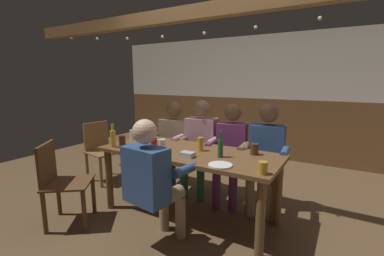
{
  "coord_description": "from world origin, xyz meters",
  "views": [
    {
      "loc": [
        1.45,
        -2.45,
        1.52
      ],
      "look_at": [
        0.0,
        -0.01,
        1.0
      ],
      "focal_mm": 24.7,
      "sensor_mm": 36.0,
      "label": 1
    }
  ],
  "objects_px": {
    "person_2": "(231,148)",
    "table_candle": "(158,143)",
    "person_3": "(266,152)",
    "person_4": "(152,178)",
    "plate_0": "(220,165)",
    "pint_glass_3": "(133,135)",
    "bottle_0": "(113,138)",
    "pint_glass_1": "(200,144)",
    "dining_table": "(188,160)",
    "pint_glass_0": "(162,146)",
    "person_0": "(172,140)",
    "bottle_1": "(220,148)",
    "chair_empty_near_right": "(60,181)",
    "pint_glass_5": "(263,168)",
    "pint_glass_4": "(254,149)",
    "condiment_caddy": "(187,154)",
    "chair_empty_near_left": "(101,149)",
    "plate_1": "(156,141)",
    "bottle_2": "(154,144)",
    "pint_glass_2": "(122,140)",
    "person_1": "(200,142)"
  },
  "relations": [
    {
      "from": "pint_glass_4",
      "to": "chair_empty_near_right",
      "type": "bearing_deg",
      "value": -149.01
    },
    {
      "from": "person_2",
      "to": "bottle_2",
      "type": "distance_m",
      "value": 1.02
    },
    {
      "from": "pint_glass_5",
      "to": "pint_glass_3",
      "type": "bearing_deg",
      "value": 167.45
    },
    {
      "from": "table_candle",
      "to": "condiment_caddy",
      "type": "relative_size",
      "value": 0.57
    },
    {
      "from": "person_0",
      "to": "bottle_0",
      "type": "relative_size",
      "value": 4.53
    },
    {
      "from": "condiment_caddy",
      "to": "pint_glass_5",
      "type": "xyz_separation_m",
      "value": [
        0.78,
        -0.1,
        0.03
      ]
    },
    {
      "from": "person_4",
      "to": "person_0",
      "type": "bearing_deg",
      "value": 124.85
    },
    {
      "from": "person_0",
      "to": "pint_glass_2",
      "type": "bearing_deg",
      "value": 69.12
    },
    {
      "from": "person_2",
      "to": "pint_glass_4",
      "type": "bearing_deg",
      "value": 126.18
    },
    {
      "from": "bottle_2",
      "to": "pint_glass_3",
      "type": "distance_m",
      "value": 0.7
    },
    {
      "from": "pint_glass_0",
      "to": "pint_glass_5",
      "type": "bearing_deg",
      "value": -4.86
    },
    {
      "from": "pint_glass_4",
      "to": "pint_glass_5",
      "type": "xyz_separation_m",
      "value": [
        0.23,
        -0.52,
        -0.0
      ]
    },
    {
      "from": "pint_glass_1",
      "to": "pint_glass_3",
      "type": "xyz_separation_m",
      "value": [
        -1.0,
        0.03,
        -0.01
      ]
    },
    {
      "from": "person_1",
      "to": "plate_0",
      "type": "height_order",
      "value": "person_1"
    },
    {
      "from": "dining_table",
      "to": "table_candle",
      "type": "relative_size",
      "value": 24.56
    },
    {
      "from": "plate_1",
      "to": "bottle_2",
      "type": "relative_size",
      "value": 0.84
    },
    {
      "from": "table_candle",
      "to": "chair_empty_near_right",
      "type": "bearing_deg",
      "value": -129.81
    },
    {
      "from": "bottle_2",
      "to": "pint_glass_1",
      "type": "bearing_deg",
      "value": 37.53
    },
    {
      "from": "chair_empty_near_left",
      "to": "pint_glass_5",
      "type": "xyz_separation_m",
      "value": [
        2.61,
        -0.57,
        0.34
      ]
    },
    {
      "from": "condiment_caddy",
      "to": "plate_0",
      "type": "height_order",
      "value": "condiment_caddy"
    },
    {
      "from": "person_2",
      "to": "pint_glass_5",
      "type": "bearing_deg",
      "value": 115.38
    },
    {
      "from": "condiment_caddy",
      "to": "bottle_2",
      "type": "bearing_deg",
      "value": -174.62
    },
    {
      "from": "person_2",
      "to": "pint_glass_5",
      "type": "relative_size",
      "value": 11.57
    },
    {
      "from": "person_2",
      "to": "table_candle",
      "type": "bearing_deg",
      "value": 35.43
    },
    {
      "from": "chair_empty_near_left",
      "to": "pint_glass_4",
      "type": "height_order",
      "value": "chair_empty_near_left"
    },
    {
      "from": "person_4",
      "to": "pint_glass_5",
      "type": "xyz_separation_m",
      "value": [
        0.89,
        0.33,
        0.15
      ]
    },
    {
      "from": "person_2",
      "to": "pint_glass_5",
      "type": "distance_m",
      "value": 1.15
    },
    {
      "from": "chair_empty_near_right",
      "to": "pint_glass_5",
      "type": "xyz_separation_m",
      "value": [
        1.96,
        0.52,
        0.34
      ]
    },
    {
      "from": "person_3",
      "to": "person_4",
      "type": "height_order",
      "value": "person_3"
    },
    {
      "from": "dining_table",
      "to": "pint_glass_0",
      "type": "distance_m",
      "value": 0.34
    },
    {
      "from": "person_0",
      "to": "pint_glass_5",
      "type": "xyz_separation_m",
      "value": [
        1.54,
        -0.93,
        0.14
      ]
    },
    {
      "from": "dining_table",
      "to": "plate_1",
      "type": "height_order",
      "value": "plate_1"
    },
    {
      "from": "bottle_0",
      "to": "pint_glass_1",
      "type": "xyz_separation_m",
      "value": [
        0.93,
        0.37,
        -0.03
      ]
    },
    {
      "from": "table_candle",
      "to": "person_1",
      "type": "bearing_deg",
      "value": 74.08
    },
    {
      "from": "dining_table",
      "to": "pint_glass_1",
      "type": "bearing_deg",
      "value": 30.19
    },
    {
      "from": "chair_empty_near_right",
      "to": "pint_glass_1",
      "type": "height_order",
      "value": "pint_glass_1"
    },
    {
      "from": "chair_empty_near_right",
      "to": "dining_table",
      "type": "bearing_deg",
      "value": 90.0
    },
    {
      "from": "pint_glass_4",
      "to": "pint_glass_0",
      "type": "bearing_deg",
      "value": -153.52
    },
    {
      "from": "condiment_caddy",
      "to": "pint_glass_5",
      "type": "bearing_deg",
      "value": -7.3
    },
    {
      "from": "person_4",
      "to": "plate_0",
      "type": "relative_size",
      "value": 5.5
    },
    {
      "from": "plate_0",
      "to": "pint_glass_3",
      "type": "xyz_separation_m",
      "value": [
        -1.41,
        0.39,
        0.06
      ]
    },
    {
      "from": "person_4",
      "to": "pint_glass_3",
      "type": "height_order",
      "value": "person_4"
    },
    {
      "from": "condiment_caddy",
      "to": "pint_glass_3",
      "type": "bearing_deg",
      "value": 163.49
    },
    {
      "from": "person_0",
      "to": "bottle_1",
      "type": "height_order",
      "value": "person_0"
    },
    {
      "from": "condiment_caddy",
      "to": "plate_0",
      "type": "xyz_separation_m",
      "value": [
        0.4,
        -0.09,
        -0.02
      ]
    },
    {
      "from": "table_candle",
      "to": "person_2",
      "type": "bearing_deg",
      "value": 45.48
    },
    {
      "from": "pint_glass_0",
      "to": "person_3",
      "type": "bearing_deg",
      "value": 44.02
    },
    {
      "from": "chair_empty_near_left",
      "to": "person_2",
      "type": "bearing_deg",
      "value": 109.32
    },
    {
      "from": "pint_glass_5",
      "to": "chair_empty_near_right",
      "type": "bearing_deg",
      "value": -165.22
    },
    {
      "from": "person_0",
      "to": "pint_glass_4",
      "type": "distance_m",
      "value": 1.38
    }
  ]
}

